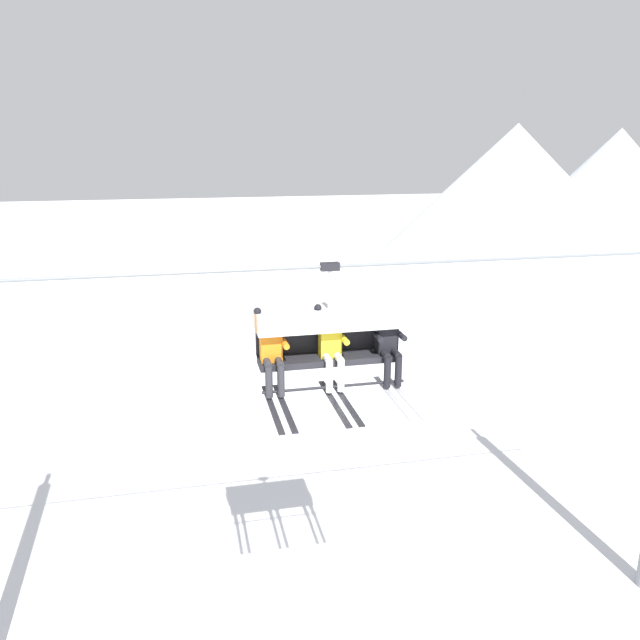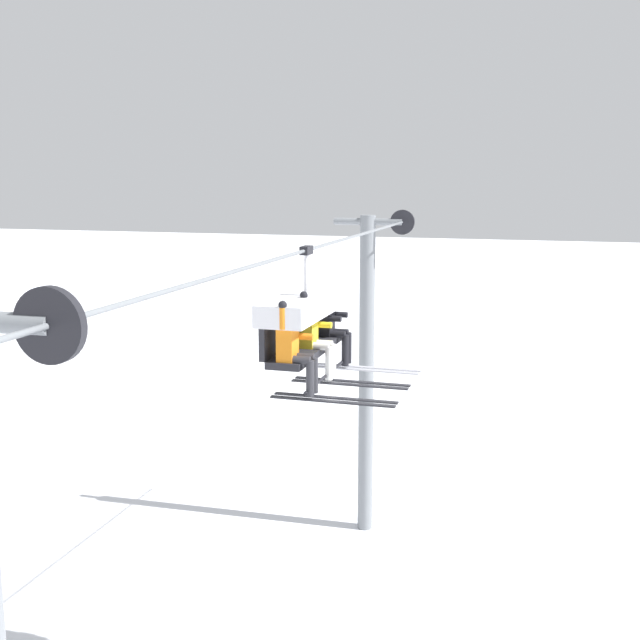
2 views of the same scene
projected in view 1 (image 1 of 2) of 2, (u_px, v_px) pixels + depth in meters
ground_plane at (325, 640)px, 12.01m from camera, size 200.00×200.00×0.00m
mountain_peak_west at (513, 189)px, 53.56m from camera, size 22.08×22.08×10.75m
mountain_peak_central at (615, 186)px, 59.11m from camera, size 19.47×19.47×10.49m
lift_cable at (370, 265)px, 9.30m from camera, size 15.24×0.05×0.05m
chairlift_chair at (329, 326)px, 9.50m from camera, size 2.23×0.74×1.86m
skier_orange at (272, 352)px, 9.18m from camera, size 0.48×1.70×1.34m
skier_yellow at (332, 347)px, 9.37m from camera, size 0.48×1.70×1.34m
skier_black at (389, 345)px, 9.56m from camera, size 0.46×1.70×1.23m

